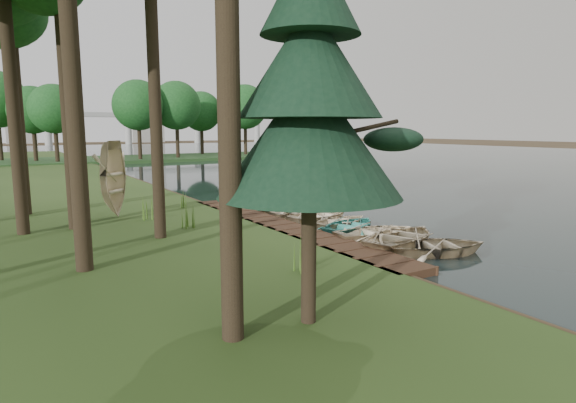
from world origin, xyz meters
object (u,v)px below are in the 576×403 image
boardwalk (280,228)px  rowboat_0 (437,244)px  rowboat_1 (402,235)px  stored_rowboat (116,209)px  rowboat_2 (376,230)px  pine_tree (310,96)px

boardwalk → rowboat_0: size_ratio=4.48×
rowboat_0 → boardwalk: bearing=45.8°
rowboat_1 → rowboat_0: bearing=165.7°
rowboat_0 → stored_rowboat: bearing=58.1°
boardwalk → stored_rowboat: (-5.65, 5.49, 0.52)m
rowboat_0 → rowboat_1: bearing=27.8°
rowboat_2 → pine_tree: 10.43m
rowboat_0 → stored_rowboat: stored_rowboat is taller
rowboat_1 → rowboat_2: size_ratio=1.15×
pine_tree → stored_rowboat: bearing=93.3°
rowboat_1 → stored_rowboat: (-8.17, 10.24, 0.21)m
rowboat_0 → stored_rowboat: size_ratio=1.01×
boardwalk → stored_rowboat: bearing=135.8°
rowboat_2 → pine_tree: pine_tree is taller
rowboat_0 → rowboat_2: (-0.26, 2.85, -0.01)m
stored_rowboat → pine_tree: size_ratio=0.45×
boardwalk → rowboat_2: (2.40, -3.43, 0.26)m
boardwalk → rowboat_0: (2.66, -6.28, 0.27)m
rowboat_1 → pine_tree: (-7.32, -4.64, 4.58)m
rowboat_0 → pine_tree: size_ratio=0.46×
rowboat_2 → boardwalk: bearing=40.8°
rowboat_1 → stored_rowboat: size_ratio=1.12×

